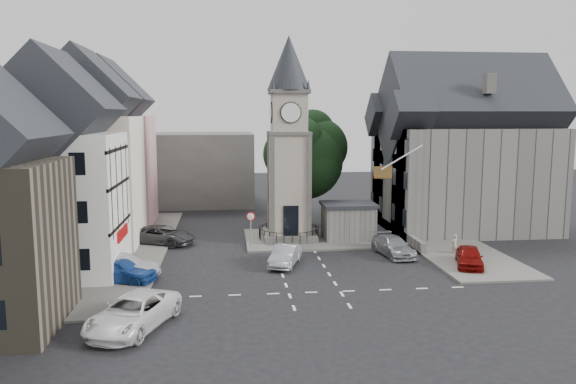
{
  "coord_description": "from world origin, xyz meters",
  "views": [
    {
      "loc": [
        -4.94,
        -36.39,
        10.26
      ],
      "look_at": [
        -0.39,
        5.0,
        4.39
      ],
      "focal_mm": 35.0,
      "sensor_mm": 36.0,
      "label": 1
    }
  ],
  "objects": [
    {
      "name": "terrace_pink",
      "position": [
        -15.5,
        16.0,
        6.58
      ],
      "size": [
        8.1,
        7.6,
        12.8
      ],
      "color": "pink",
      "rests_on": "ground"
    },
    {
      "name": "east_building",
      "position": [
        15.59,
        11.0,
        6.26
      ],
      "size": [
        14.4,
        11.4,
        12.6
      ],
      "color": "#625F5B",
      "rests_on": "ground"
    },
    {
      "name": "backdrop_west",
      "position": [
        -12.0,
        28.0,
        4.0
      ],
      "size": [
        20.0,
        10.0,
        8.0
      ],
      "primitive_type": "cube",
      "color": "#4C4944",
      "rests_on": "ground"
    },
    {
      "name": "central_island",
      "position": [
        1.5,
        8.0,
        0.08
      ],
      "size": [
        10.0,
        8.0,
        0.16
      ],
      "primitive_type": "cube",
      "color": "#595651",
      "rests_on": "ground"
    },
    {
      "name": "terrace_cream",
      "position": [
        -15.5,
        8.0,
        6.58
      ],
      "size": [
        8.1,
        7.6,
        12.8
      ],
      "color": "beige",
      "rests_on": "ground"
    },
    {
      "name": "pavement_east",
      "position": [
        12.0,
        8.0,
        0.07
      ],
      "size": [
        6.0,
        26.0,
        0.14
      ],
      "primitive_type": "cube",
      "color": "#595651",
      "rests_on": "ground"
    },
    {
      "name": "car_island_east",
      "position": [
        7.0,
        2.31,
        0.68
      ],
      "size": [
        2.61,
        4.94,
        1.36
      ],
      "primitive_type": "imported",
      "rotation": [
        0.0,
        0.0,
        0.15
      ],
      "color": "#94989B",
      "rests_on": "ground"
    },
    {
      "name": "stone_shelter",
      "position": [
        4.8,
        7.5,
        1.55
      ],
      "size": [
        4.3,
        3.3,
        3.08
      ],
      "color": "#625F5B",
      "rests_on": "ground"
    },
    {
      "name": "pedestrian",
      "position": [
        11.5,
        2.0,
        0.76
      ],
      "size": [
        0.65,
        0.56,
        1.51
      ],
      "primitive_type": "imported",
      "rotation": [
        0.0,
        0.0,
        3.57
      ],
      "color": "#AA9A8D",
      "rests_on": "ground"
    },
    {
      "name": "terrace_tudor",
      "position": [
        -15.5,
        0.0,
        6.19
      ],
      "size": [
        8.1,
        7.6,
        12.0
      ],
      "color": "silver",
      "rests_on": "ground"
    },
    {
      "name": "flagpole",
      "position": [
        8.0,
        4.0,
        7.0
      ],
      "size": [
        3.68,
        0.1,
        2.74
      ],
      "color": "white",
      "rests_on": "ground"
    },
    {
      "name": "car_east_red",
      "position": [
        11.15,
        -1.32,
        0.71
      ],
      "size": [
        2.98,
        4.48,
        1.42
      ],
      "primitive_type": "imported",
      "rotation": [
        0.0,
        0.0,
        -0.35
      ],
      "color": "#770906",
      "rests_on": "ground"
    },
    {
      "name": "clock_tower",
      "position": [
        0.0,
        7.99,
        8.12
      ],
      "size": [
        4.86,
        4.86,
        16.25
      ],
      "color": "#4C4944",
      "rests_on": "ground"
    },
    {
      "name": "car_west_blue",
      "position": [
        -11.5,
        -2.31,
        0.77
      ],
      "size": [
        4.85,
        3.25,
        1.54
      ],
      "primitive_type": "imported",
      "rotation": [
        0.0,
        0.0,
        1.22
      ],
      "color": "navy",
      "rests_on": "ground"
    },
    {
      "name": "pavement_west",
      "position": [
        -12.5,
        6.0,
        0.07
      ],
      "size": [
        6.0,
        30.0,
        0.14
      ],
      "primitive_type": "cube",
      "color": "#595651",
      "rests_on": "ground"
    },
    {
      "name": "car_west_grey",
      "position": [
        -10.11,
        7.66,
        0.73
      ],
      "size": [
        5.82,
        4.33,
        1.47
      ],
      "primitive_type": "imported",
      "rotation": [
        0.0,
        0.0,
        1.16
      ],
      "color": "#333436",
      "rests_on": "ground"
    },
    {
      "name": "car_island_silver",
      "position": [
        -1.08,
        0.5,
        0.69
      ],
      "size": [
        2.77,
        4.45,
        1.38
      ],
      "primitive_type": "imported",
      "rotation": [
        0.0,
        0.0,
        -0.34
      ],
      "color": "#A0A3A9",
      "rests_on": "ground"
    },
    {
      "name": "town_tree",
      "position": [
        2.0,
        13.0,
        6.97
      ],
      "size": [
        7.2,
        7.2,
        10.8
      ],
      "color": "black",
      "rests_on": "ground"
    },
    {
      "name": "road_markings",
      "position": [
        0.0,
        -5.5,
        0.01
      ],
      "size": [
        20.0,
        8.0,
        0.01
      ],
      "primitive_type": "cube",
      "color": "silver",
      "rests_on": "ground"
    },
    {
      "name": "ground",
      "position": [
        0.0,
        0.0,
        0.0
      ],
      "size": [
        120.0,
        120.0,
        0.0
      ],
      "primitive_type": "plane",
      "color": "black",
      "rests_on": "ground"
    },
    {
      "name": "east_boundary_wall",
      "position": [
        9.2,
        10.0,
        0.45
      ],
      "size": [
        0.4,
        16.0,
        0.9
      ],
      "primitive_type": "cube",
      "color": "#625F5B",
      "rests_on": "ground"
    },
    {
      "name": "van_sw_white",
      "position": [
        -9.5,
        -10.0,
        0.8
      ],
      "size": [
        4.57,
        6.35,
        1.6
      ],
      "primitive_type": "imported",
      "rotation": [
        0.0,
        0.0,
        -0.37
      ],
      "color": "white",
      "rests_on": "ground"
    },
    {
      "name": "car_west_silver",
      "position": [
        -11.5,
        -1.45,
        0.74
      ],
      "size": [
        4.73,
        2.66,
        1.47
      ],
      "primitive_type": "imported",
      "rotation": [
        0.0,
        0.0,
        1.31
      ],
      "color": "#AEB0B6",
      "rests_on": "ground"
    },
    {
      "name": "warning_sign_post",
      "position": [
        -3.2,
        5.43,
        2.03
      ],
      "size": [
        0.7,
        0.19,
        2.85
      ],
      "color": "black",
      "rests_on": "ground"
    }
  ]
}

